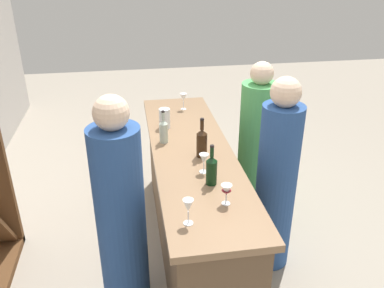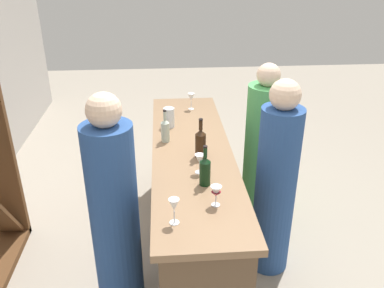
{
  "view_description": "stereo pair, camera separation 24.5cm",
  "coord_description": "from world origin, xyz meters",
  "views": [
    {
      "loc": [
        -2.86,
        0.47,
        2.44
      ],
      "look_at": [
        0.0,
        0.0,
        1.03
      ],
      "focal_mm": 37.86,
      "sensor_mm": 36.0,
      "label": 1
    },
    {
      "loc": [
        -2.88,
        0.22,
        2.44
      ],
      "look_at": [
        0.0,
        0.0,
        1.03
      ],
      "focal_mm": 37.86,
      "sensor_mm": 36.0,
      "label": 2
    }
  ],
  "objects": [
    {
      "name": "ground_plane",
      "position": [
        0.0,
        0.0,
        0.0
      ],
      "size": [
        12.0,
        12.0,
        0.0
      ],
      "primitive_type": "plane",
      "color": "#9E9384"
    },
    {
      "name": "bar_counter",
      "position": [
        0.0,
        0.0,
        0.49
      ],
      "size": [
        2.45,
        0.63,
        0.98
      ],
      "color": "brown",
      "rests_on": "ground"
    },
    {
      "name": "wine_bottle_leftmost_dark_green",
      "position": [
        -0.53,
        -0.05,
        1.09
      ],
      "size": [
        0.08,
        0.08,
        0.29
      ],
      "color": "black",
      "rests_on": "bar_counter"
    },
    {
      "name": "wine_bottle_second_left_amber_brown",
      "position": [
        -0.12,
        -0.06,
        1.1
      ],
      "size": [
        0.08,
        0.08,
        0.32
      ],
      "color": "#331E0F",
      "rests_on": "bar_counter"
    },
    {
      "name": "wine_bottle_center_clear_pale",
      "position": [
        0.17,
        0.21,
        1.08
      ],
      "size": [
        0.07,
        0.07,
        0.28
      ],
      "color": "#B7C6B2",
      "rests_on": "bar_counter"
    },
    {
      "name": "wine_glass_near_left",
      "position": [
        -0.78,
        -0.09,
        1.07
      ],
      "size": [
        0.07,
        0.07,
        0.14
      ],
      "color": "white",
      "rests_on": "bar_counter"
    },
    {
      "name": "wine_glass_near_center",
      "position": [
        0.9,
        -0.06,
        1.1
      ],
      "size": [
        0.07,
        0.07,
        0.16
      ],
      "color": "white",
      "rests_on": "bar_counter"
    },
    {
      "name": "wine_glass_near_right",
      "position": [
        -0.37,
        -0.03,
        1.08
      ],
      "size": [
        0.07,
        0.07,
        0.14
      ],
      "color": "white",
      "rests_on": "bar_counter"
    },
    {
      "name": "wine_glass_far_left",
      "position": [
        -0.95,
        0.18,
        1.1
      ],
      "size": [
        0.06,
        0.06,
        0.17
      ],
      "color": "white",
      "rests_on": "bar_counter"
    },
    {
      "name": "water_pitcher",
      "position": [
        0.48,
        0.17,
        1.07
      ],
      "size": [
        0.1,
        0.1,
        0.18
      ],
      "color": "silver",
      "rests_on": "bar_counter"
    },
    {
      "name": "person_left_guest",
      "position": [
        -0.27,
        -0.63,
        0.77
      ],
      "size": [
        0.32,
        0.32,
        1.63
      ],
      "rotation": [
        0.0,
        0.0,
        1.59
      ],
      "color": "#284C8C",
      "rests_on": "ground"
    },
    {
      "name": "person_center_guest",
      "position": [
        0.51,
        -0.72,
        0.71
      ],
      "size": [
        0.44,
        0.44,
        1.53
      ],
      "rotation": [
        0.0,
        0.0,
        1.26
      ],
      "color": "#4CA559",
      "rests_on": "ground"
    },
    {
      "name": "person_right_guest",
      "position": [
        -0.55,
        0.58,
        0.77
      ],
      "size": [
        0.38,
        0.38,
        1.66
      ],
      "rotation": [
        0.0,
        0.0,
        -1.71
      ],
      "color": "#284C8C",
      "rests_on": "ground"
    }
  ]
}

